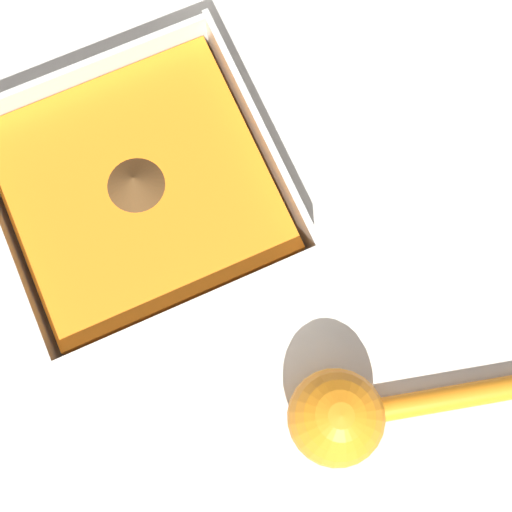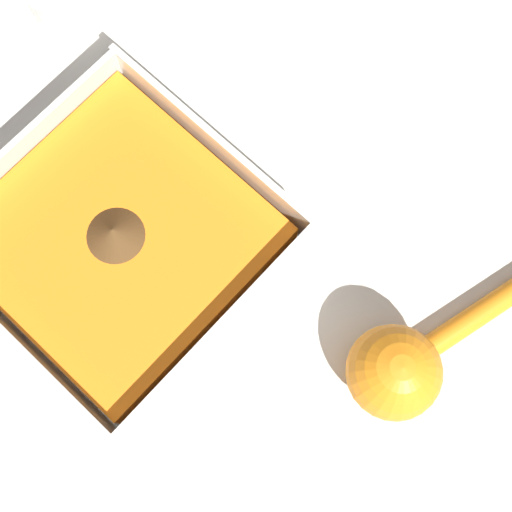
{
  "view_description": "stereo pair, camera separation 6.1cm",
  "coord_description": "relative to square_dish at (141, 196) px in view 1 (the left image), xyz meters",
  "views": [
    {
      "loc": [
        -0.24,
        0.01,
        0.62
      ],
      "look_at": [
        -0.1,
        -0.05,
        0.03
      ],
      "focal_mm": 50.0,
      "sensor_mm": 36.0,
      "label": 1
    },
    {
      "loc": [
        -0.2,
        0.06,
        0.62
      ],
      "look_at": [
        -0.1,
        -0.05,
        0.03
      ],
      "focal_mm": 50.0,
      "sensor_mm": 36.0,
      "label": 2
    }
  ],
  "objects": [
    {
      "name": "ground_plane",
      "position": [
        0.0,
        -0.02,
        -0.02
      ],
      "size": [
        4.0,
        4.0,
        0.0
      ],
      "primitive_type": "plane",
      "color": "beige"
    },
    {
      "name": "square_dish",
      "position": [
        0.0,
        0.0,
        0.0
      ],
      "size": [
        0.24,
        0.24,
        0.07
      ],
      "color": "silver",
      "rests_on": "ground_plane"
    },
    {
      "name": "lemon_squeezer",
      "position": [
        -0.25,
        -0.08,
        0.01
      ],
      "size": [
        0.09,
        0.21,
        0.08
      ],
      "rotation": [
        0.0,
        0.0,
        1.32
      ],
      "color": "orange",
      "rests_on": "ground_plane"
    }
  ]
}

